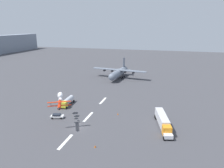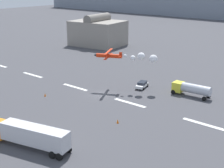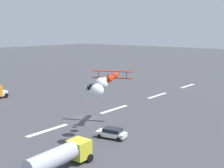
{
  "view_description": "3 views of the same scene",
  "coord_description": "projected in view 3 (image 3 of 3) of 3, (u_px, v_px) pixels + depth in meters",
  "views": [
    {
      "loc": [
        -52.62,
        -26.02,
        31.08
      ],
      "look_at": [
        39.39,
        0.0,
        3.5
      ],
      "focal_mm": 32.45,
      "sensor_mm": 36.0,
      "label": 1
    },
    {
      "loc": [
        47.94,
        -52.93,
        25.12
      ],
      "look_at": [
        6.47,
        -3.65,
        4.71
      ],
      "focal_mm": 53.27,
      "sensor_mm": 36.0,
      "label": 2
    },
    {
      "loc": [
        36.51,
        36.94,
        15.77
      ],
      "look_at": [
        -1.7,
        5.01,
        6.73
      ],
      "focal_mm": 47.47,
      "sensor_mm": 36.0,
      "label": 3
    }
  ],
  "objects": [
    {
      "name": "followme_car_yellow",
      "position": [
        95.0,
        87.0,
        79.95
      ],
      "size": [
        3.01,
        4.53,
        1.52
      ],
      "color": "#262628",
      "rests_on": "ground"
    },
    {
      "name": "stunt_biplane_red",
      "position": [
        105.0,
        83.0,
        45.01
      ],
      "size": [
        13.59,
        9.23,
        2.3
      ],
      "color": "red"
    },
    {
      "name": "runway_stripe_2",
      "position": [
        114.0,
        109.0,
        59.99
      ],
      "size": [
        8.0,
        0.9,
        0.01
      ],
      "primitive_type": "cube",
      "color": "white",
      "rests_on": "ground"
    },
    {
      "name": "runway_stripe_0",
      "position": [
        188.0,
        86.0,
        85.22
      ],
      "size": [
        8.0,
        0.9,
        0.01
      ],
      "primitive_type": "cube",
      "color": "white",
      "rests_on": "ground"
    },
    {
      "name": "runway_stripe_1",
      "position": [
        157.0,
        96.0,
        72.61
      ],
      "size": [
        8.0,
        0.9,
        0.01
      ],
      "primitive_type": "cube",
      "color": "white",
      "rests_on": "ground"
    },
    {
      "name": "traffic_cone_near",
      "position": [
        84.0,
        101.0,
        65.82
      ],
      "size": [
        0.44,
        0.44,
        0.75
      ],
      "primitive_type": "cone",
      "color": "orange",
      "rests_on": "ground"
    },
    {
      "name": "runway_stripe_3",
      "position": [
        48.0,
        130.0,
        47.38
      ],
      "size": [
        8.0,
        0.9,
        0.01
      ],
      "primitive_type": "cube",
      "color": "white",
      "rests_on": "ground"
    },
    {
      "name": "ground_plane",
      "position": [
        85.0,
        119.0,
        53.69
      ],
      "size": [
        440.0,
        440.0,
        0.0
      ],
      "primitive_type": "plane",
      "color": "#424247",
      "rests_on": "ground"
    },
    {
      "name": "airport_staff_sedan",
      "position": [
        112.0,
        133.0,
        43.86
      ],
      "size": [
        2.89,
        4.75,
        1.52
      ],
      "color": "white",
      "rests_on": "ground"
    },
    {
      "name": "fuel_tanker_truck",
      "position": [
        60.0,
        156.0,
        33.46
      ],
      "size": [
        8.82,
        3.17,
        2.9
      ],
      "color": "yellow",
      "rests_on": "ground"
    }
  ]
}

